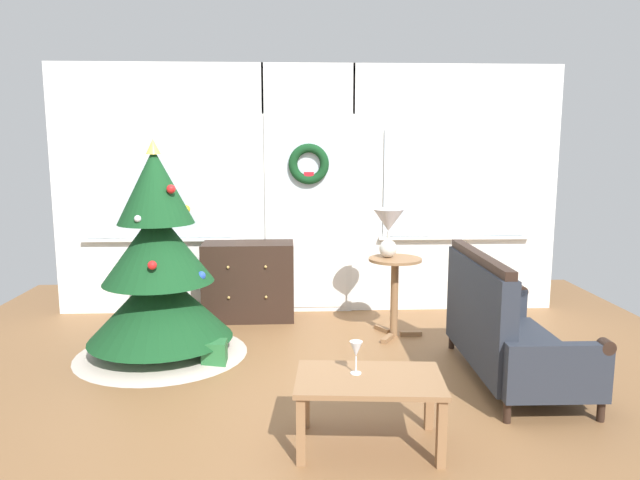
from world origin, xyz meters
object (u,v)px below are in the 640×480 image
at_px(settee_sofa, 502,331).
at_px(table_lamp, 388,226).
at_px(christmas_tree, 159,278).
at_px(dresser_cabinet, 249,281).
at_px(side_table, 395,281).
at_px(gift_box, 214,353).
at_px(wine_glass, 356,350).
at_px(coffee_table, 369,388).

height_order(settee_sofa, table_lamp, table_lamp).
bearing_deg(christmas_tree, dresser_cabinet, 56.64).
height_order(side_table, gift_box, side_table).
bearing_deg(dresser_cabinet, wine_glass, -72.16).
xyz_separation_m(christmas_tree, settee_sofa, (2.65, -0.66, -0.28)).
distance_m(dresser_cabinet, settee_sofa, 2.59).
relative_size(settee_sofa, coffee_table, 1.72).
bearing_deg(wine_glass, coffee_table, -38.55).
distance_m(wine_glass, gift_box, 1.68).
xyz_separation_m(side_table, table_lamp, (-0.06, 0.04, 0.50)).
bearing_deg(side_table, dresser_cabinet, 156.18).
bearing_deg(settee_sofa, christmas_tree, 166.05).
distance_m(christmas_tree, table_lamp, 2.04).
bearing_deg(dresser_cabinet, coffee_table, -71.10).
height_order(christmas_tree, settee_sofa, christmas_tree).
height_order(coffee_table, gift_box, coffee_table).
xyz_separation_m(dresser_cabinet, coffee_table, (0.89, -2.59, -0.04)).
relative_size(wine_glass, gift_box, 1.02).
bearing_deg(table_lamp, settee_sofa, -57.82).
relative_size(settee_sofa, side_table, 2.07).
bearing_deg(christmas_tree, gift_box, -28.72).
bearing_deg(coffee_table, gift_box, 128.70).
bearing_deg(table_lamp, coffee_table, -101.84).
bearing_deg(table_lamp, dresser_cabinet, 156.68).
bearing_deg(coffee_table, wine_glass, 141.45).
bearing_deg(dresser_cabinet, table_lamp, -23.32).
xyz_separation_m(coffee_table, gift_box, (-1.07, 1.33, -0.26)).
relative_size(dresser_cabinet, side_table, 1.24).
distance_m(christmas_tree, gift_box, 0.78).
xyz_separation_m(christmas_tree, wine_glass, (1.47, -1.54, -0.10)).
bearing_deg(table_lamp, gift_box, -155.15).
distance_m(dresser_cabinet, table_lamp, 1.56).
relative_size(dresser_cabinet, coffee_table, 1.03).
bearing_deg(wine_glass, side_table, 73.91).
relative_size(table_lamp, wine_glass, 2.26).
height_order(wine_glass, gift_box, wine_glass).
height_order(settee_sofa, gift_box, settee_sofa).
bearing_deg(settee_sofa, gift_box, 169.61).
bearing_deg(coffee_table, table_lamp, 78.16).
xyz_separation_m(christmas_tree, coffee_table, (1.54, -1.59, -0.30)).
bearing_deg(table_lamp, side_table, -33.69).
bearing_deg(christmas_tree, table_lamp, 12.37).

